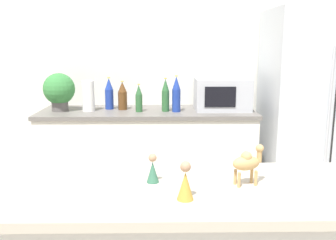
{
  "coord_description": "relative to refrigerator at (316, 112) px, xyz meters",
  "views": [
    {
      "loc": [
        -0.39,
        -0.89,
        1.46
      ],
      "look_at": [
        -0.35,
        1.41,
        1.0
      ],
      "focal_mm": 40.0,
      "sensor_mm": 36.0,
      "label": 1
    }
  ],
  "objects": [
    {
      "name": "back_bottle_4",
      "position": [
        -1.32,
        0.01,
        0.15
      ],
      "size": [
        0.07,
        0.07,
        0.29
      ],
      "color": "#2D6033",
      "rests_on": "back_counter"
    },
    {
      "name": "back_bottle_0",
      "position": [
        -1.23,
        -0.01,
        0.16
      ],
      "size": [
        0.07,
        0.07,
        0.32
      ],
      "color": "navy",
      "rests_on": "back_counter"
    },
    {
      "name": "camel_figurine",
      "position": [
        -1.03,
        -1.87,
        0.15
      ],
      "size": [
        0.13,
        0.08,
        0.16
      ],
      "color": "tan",
      "rests_on": "bar_counter"
    },
    {
      "name": "wall_back",
      "position": [
        -0.97,
        0.4,
        0.39
      ],
      "size": [
        8.0,
        0.06,
        2.55
      ],
      "color": "silver",
      "rests_on": "ground_plane"
    },
    {
      "name": "wise_man_figurine_blue",
      "position": [
        -1.39,
        -1.84,
        0.11
      ],
      "size": [
        0.05,
        0.05,
        0.11
      ],
      "color": "#33664C",
      "rests_on": "bar_counter"
    },
    {
      "name": "back_bottle_1",
      "position": [
        -1.83,
        0.14,
        0.15
      ],
      "size": [
        0.08,
        0.08,
        0.29
      ],
      "color": "navy",
      "rests_on": "back_counter"
    },
    {
      "name": "paper_towel_roll",
      "position": [
        -2.0,
        0.03,
        0.14
      ],
      "size": [
        0.11,
        0.11,
        0.27
      ],
      "color": "white",
      "rests_on": "back_counter"
    },
    {
      "name": "back_counter",
      "position": [
        -1.48,
        0.07,
        -0.44
      ],
      "size": [
        1.9,
        0.63,
        0.89
      ],
      "color": "silver",
      "rests_on": "ground_plane"
    },
    {
      "name": "wise_man_figurine_crimson",
      "position": [
        -1.28,
        -2.01,
        0.12
      ],
      "size": [
        0.06,
        0.06,
        0.14
      ],
      "color": "#B28933",
      "rests_on": "bar_counter"
    },
    {
      "name": "back_bottle_2",
      "position": [
        -1.71,
        0.11,
        0.13
      ],
      "size": [
        0.08,
        0.08,
        0.26
      ],
      "color": "brown",
      "rests_on": "back_counter"
    },
    {
      "name": "refrigerator",
      "position": [
        0.0,
        0.0,
        0.0
      ],
      "size": [
        0.88,
        0.73,
        1.76
      ],
      "color": "silver",
      "rests_on": "ground_plane"
    },
    {
      "name": "microwave",
      "position": [
        -0.82,
        0.09,
        0.15
      ],
      "size": [
        0.48,
        0.37,
        0.28
      ],
      "color": "#B2B5BA",
      "rests_on": "back_counter"
    },
    {
      "name": "potted_plant",
      "position": [
        -2.25,
        0.05,
        0.19
      ],
      "size": [
        0.27,
        0.27,
        0.33
      ],
      "color": "#595451",
      "rests_on": "back_counter"
    },
    {
      "name": "back_bottle_3",
      "position": [
        -1.56,
        -0.01,
        0.12
      ],
      "size": [
        0.06,
        0.06,
        0.24
      ],
      "color": "#2D6033",
      "rests_on": "back_counter"
    }
  ]
}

